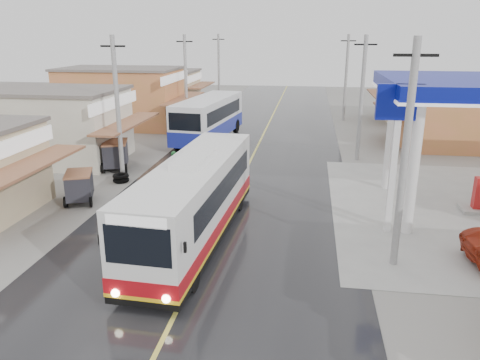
{
  "coord_description": "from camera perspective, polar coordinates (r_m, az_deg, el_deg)",
  "views": [
    {
      "loc": [
        3.72,
        -16.05,
        8.07
      ],
      "look_at": [
        0.78,
        3.69,
        1.79
      ],
      "focal_mm": 35.0,
      "sensor_mm": 36.0,
      "label": 1
    }
  ],
  "objects": [
    {
      "name": "shopfronts_left",
      "position": [
        38.78,
        -17.33,
        4.66
      ],
      "size": [
        11.0,
        44.0,
        5.2
      ],
      "primitive_type": null,
      "color": "#C6B288",
      "rests_on": "ground"
    },
    {
      "name": "road",
      "position": [
        32.29,
        1.6,
        3.0
      ],
      "size": [
        12.0,
        90.0,
        0.02
      ],
      "primitive_type": "cube",
      "color": "black",
      "rests_on": "ground"
    },
    {
      "name": "coach_bus",
      "position": [
        18.81,
        -5.43,
        -2.38
      ],
      "size": [
        3.13,
        11.46,
        3.54
      ],
      "rotation": [
        0.0,
        0.0,
        -0.05
      ],
      "color": "silver",
      "rests_on": "road"
    },
    {
      "name": "second_bus",
      "position": [
        36.72,
        -3.85,
        7.55
      ],
      "size": [
        3.87,
        10.18,
        3.29
      ],
      "rotation": [
        0.0,
        0.0,
        -0.12
      ],
      "color": "silver",
      "rests_on": "road"
    },
    {
      "name": "tyre_stack",
      "position": [
        27.33,
        -14.32,
        0.24
      ],
      "size": [
        0.92,
        0.92,
        0.47
      ],
      "color": "black",
      "rests_on": "ground"
    },
    {
      "name": "centre_line",
      "position": [
        32.29,
        1.6,
        3.03
      ],
      "size": [
        0.15,
        90.0,
        0.01
      ],
      "primitive_type": "cube",
      "color": "#D8CC4C",
      "rests_on": "road"
    },
    {
      "name": "ground",
      "position": [
        18.35,
        -4.15,
        -8.68
      ],
      "size": [
        120.0,
        120.0,
        0.0
      ],
      "primitive_type": "plane",
      "color": "slate",
      "rests_on": "ground"
    },
    {
      "name": "utility_poles_right",
      "position": [
        32.25,
        14.05,
        2.44
      ],
      "size": [
        1.6,
        36.0,
        8.0
      ],
      "primitive_type": null,
      "color": "gray",
      "rests_on": "ground"
    },
    {
      "name": "utility_poles_left",
      "position": [
        34.75,
        -9.76,
        3.78
      ],
      "size": [
        1.6,
        50.0,
        8.0
      ],
      "primitive_type": null,
      "color": "gray",
      "rests_on": "ground"
    },
    {
      "name": "tricycle_far",
      "position": [
        29.74,
        -14.96,
        3.14
      ],
      "size": [
        2.15,
        2.48,
        1.77
      ],
      "rotation": [
        0.0,
        0.0,
        0.31
      ],
      "color": "#26262D",
      "rests_on": "ground"
    },
    {
      "name": "cyclist",
      "position": [
        25.93,
        -7.85,
        0.7
      ],
      "size": [
        1.18,
        1.98,
        2.02
      ],
      "rotation": [
        0.0,
        0.0,
        -0.3
      ],
      "color": "black",
      "rests_on": "ground"
    },
    {
      "name": "tricycle_near",
      "position": [
        24.45,
        -19.02,
        -0.62
      ],
      "size": [
        1.95,
        2.2,
        1.55
      ],
      "rotation": [
        0.0,
        0.0,
        0.37
      ],
      "color": "#26262D",
      "rests_on": "ground"
    }
  ]
}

